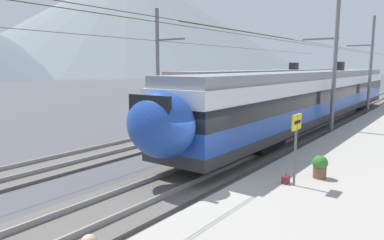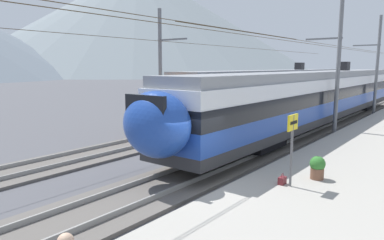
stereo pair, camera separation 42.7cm
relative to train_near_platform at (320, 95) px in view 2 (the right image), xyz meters
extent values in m
plane|color=#4C4C51|center=(-15.77, -1.11, -2.23)|extent=(400.00, 400.00, 0.00)
cube|color=#A39E93|center=(-15.77, -6.25, -2.06)|extent=(120.00, 8.26, 0.35)
cube|color=#5B5651|center=(-15.77, 0.00, -2.17)|extent=(120.00, 3.00, 0.12)
cube|color=gray|center=(-15.77, -0.72, -2.03)|extent=(120.00, 0.07, 0.16)
cube|color=gray|center=(-15.77, 0.72, -2.03)|extent=(120.00, 0.07, 0.16)
cube|color=#5B5651|center=(-15.77, 5.61, -2.17)|extent=(120.00, 3.00, 0.12)
cube|color=gray|center=(-15.77, 4.89, -2.03)|extent=(120.00, 0.07, 0.16)
cube|color=gray|center=(-15.77, 6.32, -2.03)|extent=(120.00, 0.07, 0.16)
cube|color=#2D2D30|center=(0.59, 0.00, -1.31)|extent=(32.88, 2.83, 0.45)
cube|color=#1E429E|center=(0.59, 0.00, -0.66)|extent=(32.88, 2.83, 0.85)
cube|color=black|center=(0.59, 0.00, 0.14)|extent=(32.88, 2.87, 0.75)
cube|color=white|center=(0.59, 0.00, 0.84)|extent=(32.88, 2.83, 0.65)
cube|color=gray|center=(0.59, 0.00, 1.39)|extent=(32.58, 2.63, 0.45)
cube|color=black|center=(-9.60, 0.00, -1.74)|extent=(2.80, 2.27, 0.42)
cube|color=black|center=(10.79, 0.00, -1.74)|extent=(2.80, 2.27, 0.42)
ellipsoid|color=#1E429E|center=(-16.40, 0.00, 0.04)|extent=(1.80, 2.61, 2.25)
cube|color=black|center=(-16.90, 0.00, 0.47)|extent=(0.16, 1.70, 1.19)
cube|color=black|center=(5.53, 0.00, 1.97)|extent=(0.90, 0.70, 0.70)
cube|color=#2D2D30|center=(6.04, 5.61, -1.31)|extent=(29.24, 2.82, 0.45)
cube|color=orange|center=(6.04, 5.61, -0.66)|extent=(29.24, 2.82, 0.85)
cube|color=black|center=(6.04, 5.61, 0.14)|extent=(29.24, 2.86, 0.75)
cube|color=silver|center=(6.04, 5.61, 0.84)|extent=(29.24, 2.82, 0.65)
cube|color=gray|center=(6.04, 5.61, 1.39)|extent=(28.94, 2.62, 0.45)
cube|color=black|center=(-3.03, 5.61, -1.74)|extent=(2.80, 2.26, 0.42)
cube|color=black|center=(15.10, 5.61, -1.74)|extent=(2.80, 2.26, 0.42)
ellipsoid|color=orange|center=(-9.13, 5.61, 0.04)|extent=(1.80, 2.60, 2.25)
cube|color=black|center=(-9.63, 5.61, 0.47)|extent=(0.16, 1.69, 1.19)
cube|color=black|center=(10.43, 5.61, 1.97)|extent=(0.90, 0.70, 0.70)
cylinder|color=slate|center=(-2.79, -1.88, 1.82)|extent=(0.24, 0.24, 8.11)
cube|color=slate|center=(-2.79, -0.94, 3.59)|extent=(0.10, 2.18, 0.10)
cylinder|color=#473823|center=(-2.79, 0.00, 3.34)|extent=(47.63, 0.02, 0.02)
cylinder|color=slate|center=(8.41, -1.88, 1.95)|extent=(0.24, 0.24, 8.36)
cube|color=slate|center=(8.41, -0.94, 3.72)|extent=(0.10, 2.18, 0.10)
cylinder|color=#473823|center=(8.41, 0.00, 3.47)|extent=(47.63, 0.02, 0.02)
cylinder|color=slate|center=(-8.00, 7.64, 1.65)|extent=(0.24, 0.24, 7.77)
cube|color=slate|center=(-8.00, 6.62, 3.59)|extent=(0.10, 2.33, 0.10)
cylinder|color=#473823|center=(-8.00, 5.61, 3.34)|extent=(47.63, 0.02, 0.02)
cylinder|color=#59595B|center=(-14.18, -3.80, -0.71)|extent=(0.08, 0.08, 2.34)
cube|color=yellow|center=(-14.18, -3.80, 0.21)|extent=(0.70, 0.06, 0.50)
cube|color=black|center=(-14.18, -3.83, 0.21)|extent=(0.52, 0.01, 0.10)
cube|color=maroon|center=(-14.15, -3.51, -1.76)|extent=(0.32, 0.18, 0.24)
torus|color=maroon|center=(-14.15, -3.51, -1.59)|extent=(0.16, 0.02, 0.16)
cylinder|color=brown|center=(-12.90, -4.23, -1.69)|extent=(0.45, 0.45, 0.38)
sphere|color=#33752D|center=(-12.90, -4.23, -1.34)|extent=(0.52, 0.52, 0.52)
sphere|color=red|center=(-12.90, -4.23, -1.22)|extent=(0.29, 0.29, 0.29)
cone|color=slate|center=(122.49, 146.30, 27.61)|extent=(199.88, 199.88, 59.68)
camera|label=1|loc=(-25.04, -7.70, 1.96)|focal=33.06mm
camera|label=2|loc=(-24.78, -8.04, 1.96)|focal=33.06mm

